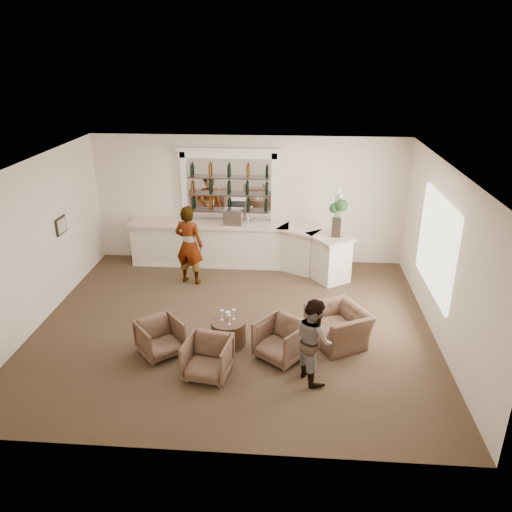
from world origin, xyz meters
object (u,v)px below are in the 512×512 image
at_px(espresso_machine, 233,217).
at_px(flower_vase, 337,210).
at_px(armchair_left, 160,338).
at_px(armchair_far, 338,326).
at_px(sommelier, 189,245).
at_px(armchair_center, 208,358).
at_px(armchair_right, 281,340).
at_px(bar_counter, 241,246).
at_px(cocktail_table, 228,332).
at_px(guest, 314,340).

bearing_deg(espresso_machine, flower_vase, -11.01).
relative_size(armchair_left, armchair_far, 0.69).
height_order(sommelier, armchair_far, sommelier).
relative_size(armchair_left, espresso_machine, 1.61).
relative_size(armchair_center, armchair_right, 0.95).
relative_size(bar_counter, armchair_center, 7.36).
bearing_deg(cocktail_table, espresso_machine, 94.96).
xyz_separation_m(bar_counter, armchair_left, (-1.08, -4.12, -0.24)).
bearing_deg(armchair_far, flower_vase, 148.39).
bearing_deg(armchair_center, sommelier, 114.69).
xyz_separation_m(armchair_left, armchair_far, (3.32, 0.64, 0.01)).
height_order(armchair_left, armchair_center, armchair_center).
height_order(bar_counter, guest, guest).
xyz_separation_m(sommelier, armchair_far, (3.36, -2.46, -0.61)).
distance_m(armchair_center, flower_vase, 4.96).
bearing_deg(armchair_far, armchair_right, -90.62).
relative_size(bar_counter, espresso_machine, 12.37).
xyz_separation_m(armchair_right, armchair_far, (1.08, 0.60, -0.02)).
relative_size(armchair_left, armchair_right, 0.91).
bearing_deg(cocktail_table, armchair_right, -20.55).
bearing_deg(armchair_left, armchair_right, -39.23).
distance_m(guest, armchair_far, 1.34).
distance_m(armchair_right, espresso_machine, 4.41).
relative_size(cocktail_table, espresso_machine, 1.45).
bearing_deg(guest, bar_counter, -4.98).
bearing_deg(armchair_right, sommelier, 163.95).
xyz_separation_m(cocktail_table, armchair_far, (2.10, 0.21, 0.10)).
bearing_deg(espresso_machine, sommelier, -129.31).
relative_size(bar_counter, guest, 3.79).
relative_size(armchair_left, armchair_center, 0.96).
distance_m(sommelier, espresso_machine, 1.44).
height_order(sommelier, guest, sommelier).
height_order(bar_counter, espresso_machine, espresso_machine).
relative_size(armchair_right, flower_vase, 0.70).
distance_m(armchair_far, espresso_machine, 4.36).
relative_size(armchair_right, armchair_far, 0.76).
distance_m(armchair_center, armchair_right, 1.40).
relative_size(armchair_far, espresso_machine, 2.35).
distance_m(cocktail_table, armchair_right, 1.10).
xyz_separation_m(bar_counter, guest, (1.71, -4.64, 0.18)).
bearing_deg(bar_counter, espresso_machine, 178.84).
relative_size(armchair_far, flower_vase, 0.92).
height_order(cocktail_table, guest, guest).
height_order(armchair_left, armchair_right, armchair_right).
height_order(cocktail_table, armchair_far, armchair_far).
distance_m(armchair_right, flower_vase, 3.90).
bearing_deg(flower_vase, guest, -98.90).
distance_m(armchair_center, espresso_machine, 4.83).
distance_m(armchair_far, flower_vase, 3.19).
height_order(guest, armchair_right, guest).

